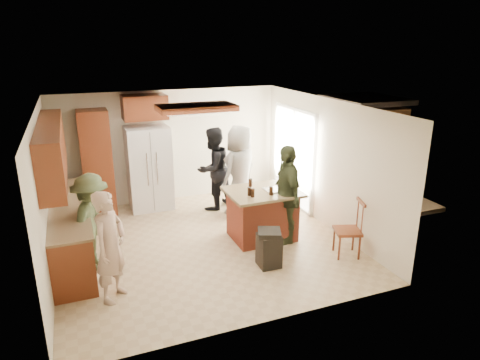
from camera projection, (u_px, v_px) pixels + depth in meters
name	position (u px, v px, depth m)	size (l,w,h in m)	color
room_shell	(354.00, 154.00, 10.50)	(8.00, 5.20, 5.00)	tan
person_front_left	(110.00, 247.00, 5.90)	(0.59, 0.43, 1.62)	tan
person_behind_left	(213.00, 169.00, 9.16)	(0.87, 0.54, 1.79)	black
person_behind_right	(240.00, 171.00, 8.86)	(0.93, 0.60, 1.89)	gray
person_side_right	(287.00, 194.00, 7.64)	(1.06, 0.54, 1.80)	#323921
person_counter	(93.00, 222.00, 6.74)	(1.02, 0.48, 1.58)	#394327
left_cabinetry	(65.00, 203.00, 7.07)	(0.64, 3.00, 2.30)	maroon
back_wall_units	(109.00, 149.00, 8.84)	(1.80, 0.60, 2.45)	maroon
refrigerator	(149.00, 168.00, 9.19)	(0.90, 0.76, 1.80)	white
kitchen_island	(262.00, 214.00, 7.88)	(1.28, 1.03, 0.93)	#A4412A
island_items	(274.00, 189.00, 7.71)	(0.93, 0.71, 0.15)	silver
trash_bin	(269.00, 248.00, 6.92)	(0.47, 0.47, 0.63)	black
spindle_chair	(349.00, 231.00, 7.23)	(0.53, 0.53, 0.99)	maroon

